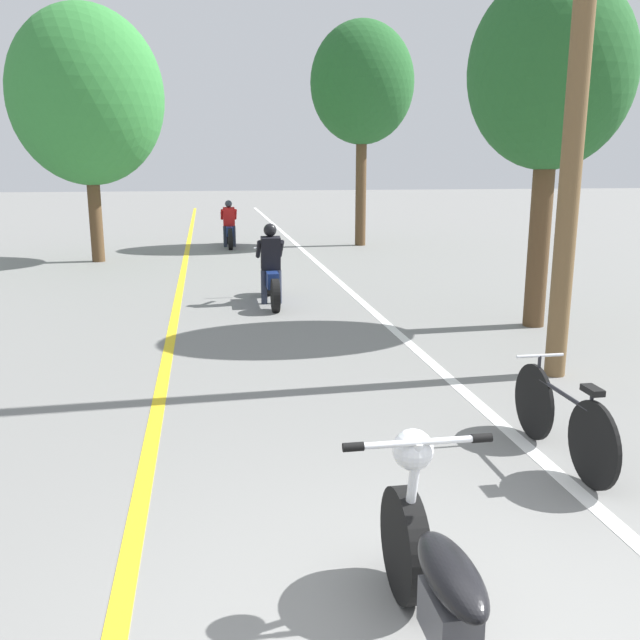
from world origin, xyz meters
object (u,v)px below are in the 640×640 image
Objects in this scene: roadside_tree_right_far at (362,84)px; motorcycle_rider_far at (229,229)px; roadside_tree_left at (87,97)px; motorcycle_rider_lead at (271,274)px; roadside_tree_right_near at (551,75)px; bicycle_parked at (562,419)px; motorcycle_foreground at (445,599)px; utility_pole at (578,88)px.

motorcycle_rider_far is (-3.96, 0.27, -4.18)m from roadside_tree_right_far.
roadside_tree_left reaches higher than motorcycle_rider_lead.
roadside_tree_left is 3.01× the size of motorcycle_rider_far.
roadside_tree_left reaches higher than roadside_tree_right_near.
motorcycle_rider_far is 15.75m from bicycle_parked.
motorcycle_rider_lead is at bearing 89.67° from motorcycle_foreground.
motorcycle_foreground is (-3.59, -17.55, -4.26)m from roadside_tree_right_far.
motorcycle_rider_far is 1.23× the size of bicycle_parked.
roadside_tree_left reaches higher than bicycle_parked.
utility_pole is 6.24m from motorcycle_rider_lead.
roadside_tree_left is 3.69× the size of bicycle_parked.
motorcycle_rider_lead is 1.24× the size of bicycle_parked.
bicycle_parked is at bearing -66.60° from roadside_tree_left.
motorcycle_rider_lead is (-2.92, 4.79, -2.73)m from utility_pole.
motorcycle_rider_far is at bearing 91.20° from motorcycle_foreground.
motorcycle_rider_lead is (-3.54, -8.31, -4.16)m from roadside_tree_right_far.
roadside_tree_right_far is (-0.31, 10.72, 1.00)m from roadside_tree_right_near.
motorcycle_foreground is 17.83m from motorcycle_rider_far.
roadside_tree_right_far reaches higher than roadside_tree_left.
bicycle_parked is (-1.76, -15.32, -4.32)m from roadside_tree_right_far.
utility_pole is 3.82m from bicycle_parked.
roadside_tree_right_near is (0.92, 2.38, 0.43)m from utility_pole.
roadside_tree_right_far reaches higher than bicycle_parked.
roadside_tree_right_far is 3.08× the size of motorcycle_foreground.
roadside_tree_right_far is at bearing 91.66° from roadside_tree_right_near.
motorcycle_rider_far reaches higher than motorcycle_foreground.
roadside_tree_right_near is at bearing -68.76° from motorcycle_rider_far.
roadside_tree_right_near is 2.47× the size of motorcycle_rider_lead.
bicycle_parked is at bearing 50.70° from motorcycle_foreground.
utility_pole is at bearing 62.59° from bicycle_parked.
roadside_tree_right_far is 16.02m from bicycle_parked.
roadside_tree_right_near is at bearing 68.84° from utility_pole.
utility_pole is at bearing 56.22° from motorcycle_foreground.
motorcycle_foreground is at bearing -75.99° from roadside_tree_left.
utility_pole reaches higher than motorcycle_foreground.
utility_pole is 3.06× the size of motorcycle_rider_lead.
roadside_tree_right_far reaches higher than motorcycle_rider_lead.
bicycle_parked is (1.77, -7.01, -0.16)m from motorcycle_rider_lead.
roadside_tree_right_near reaches higher than motorcycle_rider_far.
roadside_tree_right_far reaches higher than motorcycle_rider_far.
roadside_tree_right_far is 3.15× the size of motorcycle_rider_far.
roadside_tree_left is at bearing 122.72° from motorcycle_rider_lead.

